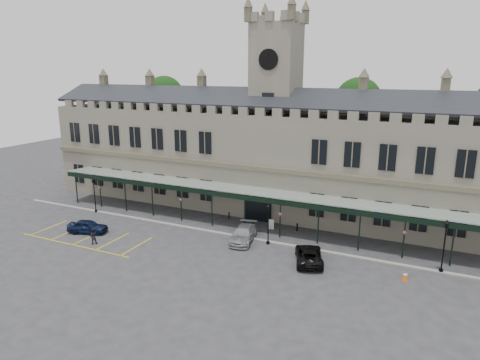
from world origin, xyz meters
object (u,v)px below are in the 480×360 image
at_px(traffic_cone, 405,276).
at_px(person_b, 93,236).
at_px(lamp_post_right, 445,242).
at_px(station_building, 274,158).
at_px(sign_board, 271,224).
at_px(car_taxi, 243,234).
at_px(clock_tower, 276,103).
at_px(car_left_a, 88,226).
at_px(lamp_post_mid, 268,220).
at_px(lamp_post_left, 94,192).
at_px(car_van, 309,255).

bearing_deg(traffic_cone, person_b, -170.07).
bearing_deg(lamp_post_right, station_building, 151.69).
bearing_deg(person_b, station_building, -166.26).
bearing_deg(sign_board, car_taxi, -119.62).
bearing_deg(clock_tower, car_left_a, -132.68).
height_order(lamp_post_mid, car_taxi, lamp_post_mid).
relative_size(car_left_a, person_b, 2.55).
relative_size(lamp_post_right, car_taxi, 0.94).
relative_size(lamp_post_left, person_b, 2.66).
bearing_deg(traffic_cone, car_taxi, 172.84).
distance_m(traffic_cone, car_taxi, 15.73).
distance_m(lamp_post_right, car_van, 11.46).
height_order(lamp_post_left, traffic_cone, lamp_post_left).
height_order(clock_tower, lamp_post_left, clock_tower).
xyz_separation_m(sign_board, car_taxi, (-1.34, -4.28, 0.20)).
height_order(lamp_post_left, person_b, lamp_post_left).
bearing_deg(traffic_cone, station_building, 141.56).
bearing_deg(person_b, traffic_cone, 147.67).
height_order(station_building, person_b, station_building).
height_order(lamp_post_right, car_left_a, lamp_post_right).
relative_size(station_building, person_b, 36.48).
distance_m(traffic_cone, person_b, 29.35).
bearing_deg(lamp_post_mid, sign_board, 106.95).
distance_m(car_taxi, person_b, 15.04).
distance_m(lamp_post_mid, sign_board, 4.57).
relative_size(clock_tower, lamp_post_mid, 5.88).
distance_m(lamp_post_mid, car_taxi, 3.11).
bearing_deg(person_b, car_left_a, -79.61).
bearing_deg(clock_tower, sign_board, -71.60).
distance_m(car_van, person_b, 21.30).
bearing_deg(lamp_post_left, car_left_a, -53.55).
bearing_deg(lamp_post_left, sign_board, 9.58).
bearing_deg(car_taxi, clock_tower, 84.12).
height_order(clock_tower, lamp_post_mid, clock_tower).
distance_m(sign_board, person_b, 18.50).
distance_m(sign_board, car_van, 8.71).
distance_m(lamp_post_left, person_b, 10.44).
xyz_separation_m(clock_tower, car_taxi, (1.00, -11.31, -12.37)).
xyz_separation_m(station_building, clock_tower, (0.00, 0.09, 6.64)).
relative_size(lamp_post_left, car_taxi, 0.85).
relative_size(lamp_post_right, person_b, 2.93).
relative_size(clock_tower, car_left_a, 5.92).
bearing_deg(person_b, sign_board, 175.42).
xyz_separation_m(lamp_post_right, car_van, (-10.90, -2.79, -2.16)).
xyz_separation_m(sign_board, car_left_a, (-17.34, -9.25, 0.17)).
distance_m(clock_tower, person_b, 25.26).
bearing_deg(traffic_cone, clock_tower, 141.38).
bearing_deg(clock_tower, person_b, -123.86).
distance_m(car_left_a, car_taxi, 16.75).
bearing_deg(car_left_a, person_b, -145.11).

